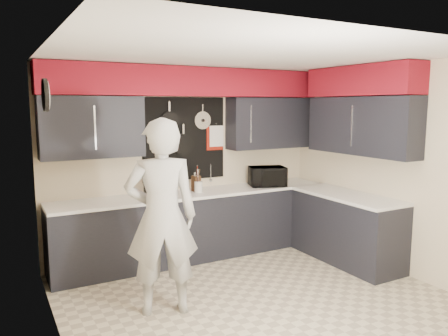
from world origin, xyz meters
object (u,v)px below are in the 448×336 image
microwave (267,176)px  person (162,217)px  knife_block (196,183)px  coffee_maker (152,184)px  utensil_crock (199,187)px

microwave → person: person is taller
microwave → knife_block: 1.08m
knife_block → coffee_maker: 0.66m
utensil_crock → coffee_maker: size_ratio=0.43×
knife_block → person: size_ratio=0.11×
microwave → person: 2.41m
microwave → person: size_ratio=0.26×
knife_block → utensil_crock: 0.08m
coffee_maker → person: 1.34m
knife_block → utensil_crock: bearing=-102.2°
microwave → person: (-2.08, -1.21, -0.07)m
knife_block → person: (-1.01, -1.36, -0.04)m
utensil_crock → coffee_maker: (-0.65, 0.01, 0.10)m
knife_block → person: person is taller
utensil_crock → person: person is taller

